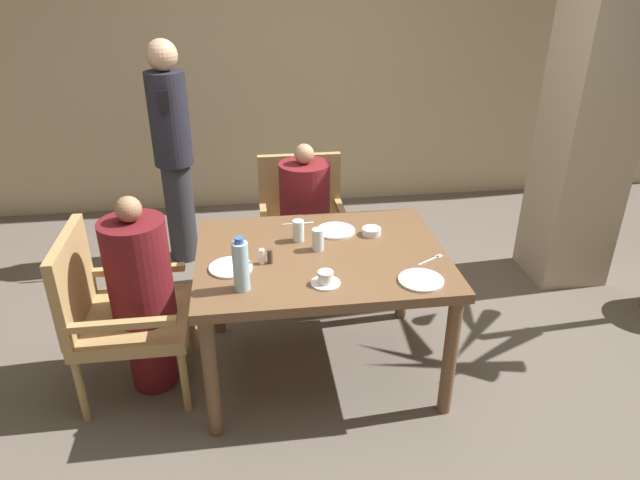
{
  "coord_description": "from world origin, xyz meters",
  "views": [
    {
      "loc": [
        -0.35,
        -2.55,
        2.1
      ],
      "look_at": [
        0.0,
        0.05,
        0.78
      ],
      "focal_mm": 32.0,
      "sensor_mm": 36.0,
      "label": 1
    }
  ],
  "objects_px": {
    "chair_left_side": "(115,308)",
    "diner_in_far_chair": "(305,222)",
    "plate_main_left": "(336,231)",
    "diner_in_left_chair": "(142,294)",
    "plate_main_right": "(231,267)",
    "water_bottle": "(241,266)",
    "glass_tall_mid": "(298,231)",
    "plate_dessert_center": "(421,280)",
    "glass_tall_near": "(318,240)",
    "standing_host": "(173,149)",
    "teacup_with_saucer": "(325,279)",
    "chair_far_side": "(303,222)",
    "bowl_small": "(372,231)"
  },
  "relations": [
    {
      "from": "chair_left_side",
      "to": "diner_in_far_chair",
      "type": "xyz_separation_m",
      "value": [
        1.06,
        0.77,
        0.06
      ]
    },
    {
      "from": "plate_main_left",
      "to": "diner_in_left_chair",
      "type": "bearing_deg",
      "value": -167.02
    },
    {
      "from": "plate_main_right",
      "to": "water_bottle",
      "type": "bearing_deg",
      "value": -74.72
    },
    {
      "from": "chair_left_side",
      "to": "water_bottle",
      "type": "xyz_separation_m",
      "value": [
        0.66,
        -0.3,
        0.37
      ]
    },
    {
      "from": "plate_main_left",
      "to": "glass_tall_mid",
      "type": "distance_m",
      "value": 0.23
    },
    {
      "from": "diner_in_left_chair",
      "to": "plate_main_left",
      "type": "distance_m",
      "value": 1.07
    },
    {
      "from": "chair_left_side",
      "to": "plate_dessert_center",
      "type": "bearing_deg",
      "value": -12.98
    },
    {
      "from": "water_bottle",
      "to": "glass_tall_mid",
      "type": "distance_m",
      "value": 0.55
    },
    {
      "from": "chair_left_side",
      "to": "water_bottle",
      "type": "distance_m",
      "value": 0.81
    },
    {
      "from": "diner_in_left_chair",
      "to": "glass_tall_near",
      "type": "height_order",
      "value": "diner_in_left_chair"
    },
    {
      "from": "glass_tall_mid",
      "to": "diner_in_left_chair",
      "type": "bearing_deg",
      "value": -169.09
    },
    {
      "from": "standing_host",
      "to": "glass_tall_mid",
      "type": "distance_m",
      "value": 1.49
    },
    {
      "from": "standing_host",
      "to": "teacup_with_saucer",
      "type": "xyz_separation_m",
      "value": [
        0.84,
        -1.74,
        -0.11
      ]
    },
    {
      "from": "teacup_with_saucer",
      "to": "water_bottle",
      "type": "height_order",
      "value": "water_bottle"
    },
    {
      "from": "chair_far_side",
      "to": "bowl_small",
      "type": "height_order",
      "value": "chair_far_side"
    },
    {
      "from": "plate_main_right",
      "to": "teacup_with_saucer",
      "type": "distance_m",
      "value": 0.48
    },
    {
      "from": "chair_far_side",
      "to": "bowl_small",
      "type": "distance_m",
      "value": 0.84
    },
    {
      "from": "chair_left_side",
      "to": "plate_dessert_center",
      "type": "xyz_separation_m",
      "value": [
        1.49,
        -0.34,
        0.25
      ]
    },
    {
      "from": "plate_dessert_center",
      "to": "glass_tall_near",
      "type": "bearing_deg",
      "value": 138.7
    },
    {
      "from": "bowl_small",
      "to": "water_bottle",
      "type": "bearing_deg",
      "value": -146.25
    },
    {
      "from": "diner_in_left_chair",
      "to": "bowl_small",
      "type": "relative_size",
      "value": 10.66
    },
    {
      "from": "standing_host",
      "to": "glass_tall_mid",
      "type": "xyz_separation_m",
      "value": [
        0.76,
        -1.28,
        -0.08
      ]
    },
    {
      "from": "chair_far_side",
      "to": "chair_left_side",
      "type": "bearing_deg",
      "value": -139.25
    },
    {
      "from": "standing_host",
      "to": "bowl_small",
      "type": "relative_size",
      "value": 15.74
    },
    {
      "from": "chair_left_side",
      "to": "glass_tall_near",
      "type": "distance_m",
      "value": 1.09
    },
    {
      "from": "diner_in_far_chair",
      "to": "water_bottle",
      "type": "height_order",
      "value": "diner_in_far_chair"
    },
    {
      "from": "diner_in_left_chair",
      "to": "bowl_small",
      "type": "bearing_deg",
      "value": 8.2
    },
    {
      "from": "plate_main_left",
      "to": "water_bottle",
      "type": "distance_m",
      "value": 0.75
    },
    {
      "from": "plate_main_left",
      "to": "plate_main_right",
      "type": "height_order",
      "value": "same"
    },
    {
      "from": "plate_dessert_center",
      "to": "glass_tall_mid",
      "type": "height_order",
      "value": "glass_tall_mid"
    },
    {
      "from": "standing_host",
      "to": "plate_main_right",
      "type": "xyz_separation_m",
      "value": [
        0.4,
        -1.54,
        -0.13
      ]
    },
    {
      "from": "plate_main_left",
      "to": "plate_dessert_center",
      "type": "xyz_separation_m",
      "value": [
        0.31,
        -0.58,
        0.0
      ]
    },
    {
      "from": "diner_in_left_chair",
      "to": "plate_main_right",
      "type": "relative_size",
      "value": 5.12
    },
    {
      "from": "glass_tall_near",
      "to": "plate_main_left",
      "type": "bearing_deg",
      "value": 57.61
    },
    {
      "from": "chair_far_side",
      "to": "plate_dessert_center",
      "type": "bearing_deg",
      "value": -71.39
    },
    {
      "from": "teacup_with_saucer",
      "to": "plate_dessert_center",
      "type": "bearing_deg",
      "value": -4.94
    },
    {
      "from": "standing_host",
      "to": "plate_main_right",
      "type": "distance_m",
      "value": 1.59
    },
    {
      "from": "plate_dessert_center",
      "to": "diner_in_left_chair",
      "type": "bearing_deg",
      "value": 165.66
    },
    {
      "from": "chair_far_side",
      "to": "diner_in_far_chair",
      "type": "height_order",
      "value": "diner_in_far_chair"
    },
    {
      "from": "chair_left_side",
      "to": "chair_far_side",
      "type": "xyz_separation_m",
      "value": [
        1.06,
        0.92,
        0.0
      ]
    },
    {
      "from": "plate_main_right",
      "to": "diner_in_far_chair",
      "type": "bearing_deg",
      "value": 62.17
    },
    {
      "from": "chair_left_side",
      "to": "diner_in_left_chair",
      "type": "bearing_deg",
      "value": 0.0
    },
    {
      "from": "diner_in_far_chair",
      "to": "chair_far_side",
      "type": "bearing_deg",
      "value": 90.0
    },
    {
      "from": "standing_host",
      "to": "water_bottle",
      "type": "relative_size",
      "value": 6.16
    },
    {
      "from": "diner_in_left_chair",
      "to": "chair_far_side",
      "type": "bearing_deg",
      "value": 44.99
    },
    {
      "from": "diner_in_far_chair",
      "to": "plate_main_right",
      "type": "xyz_separation_m",
      "value": [
        -0.46,
        -0.87,
        0.19
      ]
    },
    {
      "from": "chair_left_side",
      "to": "glass_tall_mid",
      "type": "relative_size",
      "value": 7.77
    },
    {
      "from": "teacup_with_saucer",
      "to": "glass_tall_mid",
      "type": "height_order",
      "value": "glass_tall_mid"
    },
    {
      "from": "diner_in_left_chair",
      "to": "plate_dessert_center",
      "type": "distance_m",
      "value": 1.39
    },
    {
      "from": "water_bottle",
      "to": "standing_host",
      "type": "bearing_deg",
      "value": 104.73
    }
  ]
}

